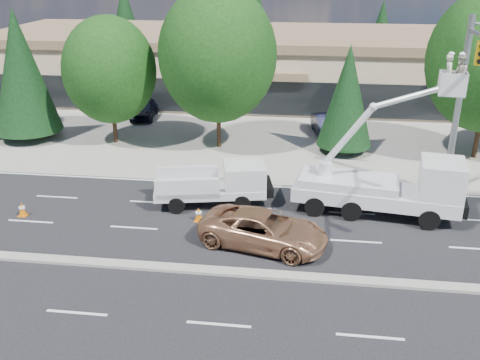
# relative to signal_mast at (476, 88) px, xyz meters

# --- Properties ---
(ground) EXTENTS (140.00, 140.00, 0.00)m
(ground) POSITION_rel_signal_mast_xyz_m (-10.03, -7.04, -6.06)
(ground) COLOR black
(ground) RESTS_ON ground
(concrete_apron) EXTENTS (140.00, 22.00, 0.01)m
(concrete_apron) POSITION_rel_signal_mast_xyz_m (-10.03, 12.96, -6.05)
(concrete_apron) COLOR gray
(concrete_apron) RESTS_ON ground
(road_median) EXTENTS (120.00, 0.55, 0.12)m
(road_median) POSITION_rel_signal_mast_xyz_m (-10.03, -7.04, -6.00)
(road_median) COLOR gray
(road_median) RESTS_ON ground
(strip_mall) EXTENTS (50.40, 15.40, 5.50)m
(strip_mall) POSITION_rel_signal_mast_xyz_m (-10.03, 22.93, -3.23)
(strip_mall) COLOR tan
(strip_mall) RESTS_ON ground
(tree_front_b) EXTENTS (4.39, 4.39, 8.65)m
(tree_front_b) POSITION_rel_signal_mast_xyz_m (-26.03, 7.96, -1.42)
(tree_front_b) COLOR #332114
(tree_front_b) RESTS_ON ground
(tree_front_c) EXTENTS (5.94, 5.94, 8.25)m
(tree_front_c) POSITION_rel_signal_mast_xyz_m (-20.03, 7.96, -1.23)
(tree_front_c) COLOR #332114
(tree_front_c) RESTS_ON ground
(tree_front_d) EXTENTS (7.30, 7.30, 10.13)m
(tree_front_d) POSITION_rel_signal_mast_xyz_m (-13.03, 7.96, -0.13)
(tree_front_d) COLOR #332114
(tree_front_d) RESTS_ON ground
(tree_front_e) EXTENTS (3.43, 3.43, 6.75)m
(tree_front_e) POSITION_rel_signal_mast_xyz_m (-5.03, 7.96, -2.44)
(tree_front_e) COLOR #332114
(tree_front_e) RESTS_ON ground
(tree_back_a) EXTENTS (4.54, 4.54, 8.95)m
(tree_back_a) POSITION_rel_signal_mast_xyz_m (-28.03, 34.96, -1.26)
(tree_back_a) COLOR #332114
(tree_back_a) RESTS_ON ground
(tree_back_b) EXTENTS (5.83, 5.83, 11.49)m
(tree_back_b) POSITION_rel_signal_mast_xyz_m (-14.03, 34.96, 0.11)
(tree_back_b) COLOR #332114
(tree_back_b) RESTS_ON ground
(tree_back_c) EXTENTS (3.80, 3.80, 7.48)m
(tree_back_c) POSITION_rel_signal_mast_xyz_m (-0.03, 34.96, -2.04)
(tree_back_c) COLOR #332114
(tree_back_c) RESTS_ON ground
(signal_mast) EXTENTS (2.76, 10.16, 9.00)m
(signal_mast) POSITION_rel_signal_mast_xyz_m (0.00, 0.00, 0.00)
(signal_mast) COLOR gray
(signal_mast) RESTS_ON ground
(utility_pickup) EXTENTS (5.73, 3.07, 2.08)m
(utility_pickup) POSITION_rel_signal_mast_xyz_m (-11.63, -0.76, -5.20)
(utility_pickup) COLOR silver
(utility_pickup) RESTS_ON ground
(bucket_truck) EXTENTS (8.06, 3.38, 7.80)m
(bucket_truck) POSITION_rel_signal_mast_xyz_m (-3.25, -0.96, -4.34)
(bucket_truck) COLOR silver
(bucket_truck) RESTS_ON ground
(traffic_cone_a) EXTENTS (0.40, 0.40, 0.70)m
(traffic_cone_a) POSITION_rel_signal_mast_xyz_m (-20.69, -3.29, -5.72)
(traffic_cone_a) COLOR #DA6506
(traffic_cone_a) RESTS_ON ground
(traffic_cone_b) EXTENTS (0.40, 0.40, 0.70)m
(traffic_cone_b) POSITION_rel_signal_mast_xyz_m (-12.22, -2.76, -5.72)
(traffic_cone_b) COLOR #DA6506
(traffic_cone_b) RESTS_ON ground
(traffic_cone_c) EXTENTS (0.40, 0.40, 0.70)m
(traffic_cone_c) POSITION_rel_signal_mast_xyz_m (-9.68, -3.37, -5.72)
(traffic_cone_c) COLOR #DA6506
(traffic_cone_c) RESTS_ON ground
(minivan) EXTENTS (5.91, 3.78, 1.52)m
(minivan) POSITION_rel_signal_mast_xyz_m (-9.01, -4.67, -5.30)
(minivan) COLOR #B17B55
(minivan) RESTS_ON ground
(parked_car_west) EXTENTS (2.10, 4.36, 1.44)m
(parked_car_west) POSITION_rel_signal_mast_xyz_m (-19.85, 13.96, -5.34)
(parked_car_west) COLOR black
(parked_car_west) RESTS_ON ground
(parked_car_east) EXTENTS (2.20, 4.36, 1.37)m
(parked_car_east) POSITION_rel_signal_mast_xyz_m (-6.07, 11.51, -5.37)
(parked_car_east) COLOR black
(parked_car_east) RESTS_ON ground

